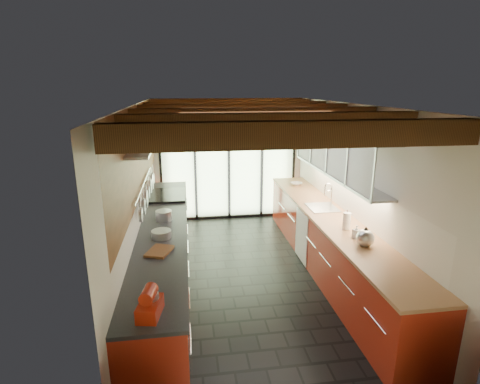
{
  "coord_description": "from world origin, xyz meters",
  "views": [
    {
      "loc": [
        -0.9,
        -5.17,
        2.86
      ],
      "look_at": [
        -0.09,
        0.4,
        1.25
      ],
      "focal_mm": 28.0,
      "sensor_mm": 36.0,
      "label": 1
    }
  ],
  "objects": [
    {
      "name": "pot_large",
      "position": [
        -1.27,
        0.18,
        1.0
      ],
      "size": [
        0.3,
        0.3,
        0.15
      ],
      "primitive_type": "cylinder",
      "rotation": [
        0.0,
        0.0,
        0.31
      ],
      "color": "silver",
      "rests_on": "left_counter"
    },
    {
      "name": "ceiling_beams",
      "position": [
        -0.0,
        0.38,
        2.46
      ],
      "size": [
        3.14,
        5.06,
        4.9
      ],
      "color": "#593316",
      "rests_on": "ground"
    },
    {
      "name": "bowl",
      "position": [
        1.27,
        1.88,
        0.95
      ],
      "size": [
        0.27,
        0.27,
        0.05
      ],
      "primitive_type": "imported",
      "rotation": [
        0.0,
        0.0,
        0.28
      ],
      "color": "silver",
      "rests_on": "right_counter"
    },
    {
      "name": "upper_cabinets_right",
      "position": [
        1.43,
        0.3,
        1.85
      ],
      "size": [
        0.34,
        3.0,
        3.0
      ],
      "color": "silver",
      "rests_on": "ground"
    },
    {
      "name": "pot_small",
      "position": [
        -1.27,
        -0.48,
        0.97
      ],
      "size": [
        0.27,
        0.27,
        0.1
      ],
      "primitive_type": "cylinder",
      "rotation": [
        0.0,
        0.0,
        -0.02
      ],
      "color": "silver",
      "rests_on": "left_counter"
    },
    {
      "name": "cutting_board",
      "position": [
        -1.27,
        -0.94,
        0.94
      ],
      "size": [
        0.36,
        0.42,
        0.03
      ],
      "primitive_type": "cube",
      "rotation": [
        0.0,
        0.0,
        -0.35
      ],
      "color": "brown",
      "rests_on": "left_counter"
    },
    {
      "name": "paper_towel",
      "position": [
        1.27,
        -0.55,
        1.04
      ],
      "size": [
        0.13,
        0.13,
        0.29
      ],
      "color": "white",
      "rests_on": "right_counter"
    },
    {
      "name": "soap_bottle",
      "position": [
        1.27,
        -0.86,
        1.01
      ],
      "size": [
        0.1,
        0.1,
        0.18
      ],
      "primitive_type": "imported",
      "rotation": [
        0.0,
        0.0,
        0.27
      ],
      "color": "silver",
      "rests_on": "right_counter"
    },
    {
      "name": "ground",
      "position": [
        0.0,
        0.0,
        0.0
      ],
      "size": [
        5.5,
        5.5,
        0.0
      ],
      "primitive_type": "plane",
      "color": "black",
      "rests_on": "ground"
    },
    {
      "name": "sink_assembly",
      "position": [
        1.29,
        0.4,
        0.96
      ],
      "size": [
        0.45,
        0.52,
        0.43
      ],
      "color": "silver",
      "rests_on": "right_counter"
    },
    {
      "name": "left_counter",
      "position": [
        -1.28,
        0.0,
        0.46
      ],
      "size": [
        0.68,
        5.0,
        0.92
      ],
      "color": "#A02615",
      "rests_on": "ground"
    },
    {
      "name": "glass_door",
      "position": [
        0.0,
        2.69,
        1.66
      ],
      "size": [
        2.95,
        0.1,
        2.9
      ],
      "color": "#C6EAAD",
      "rests_on": "ground"
    },
    {
      "name": "range_stove",
      "position": [
        -1.28,
        1.45,
        0.47
      ],
      "size": [
        0.66,
        0.9,
        0.97
      ],
      "color": "silver",
      "rests_on": "ground"
    },
    {
      "name": "kettle",
      "position": [
        1.27,
        -1.11,
        1.04
      ],
      "size": [
        0.29,
        0.31,
        0.27
      ],
      "color": "silver",
      "rests_on": "right_counter"
    },
    {
      "name": "left_wall_fixtures",
      "position": [
        -1.47,
        0.29,
        1.78
      ],
      "size": [
        0.28,
        2.6,
        0.96
      ],
      "color": "silver",
      "rests_on": "ground"
    },
    {
      "name": "room_shell",
      "position": [
        0.0,
        0.0,
        1.65
      ],
      "size": [
        5.5,
        5.5,
        5.5
      ],
      "color": "silver",
      "rests_on": "ground"
    },
    {
      "name": "stand_mixer",
      "position": [
        -1.27,
        -2.22,
        1.03
      ],
      "size": [
        0.23,
        0.34,
        0.28
      ],
      "color": "#AD210D",
      "rests_on": "left_counter"
    },
    {
      "name": "right_counter",
      "position": [
        1.27,
        0.0,
        0.46
      ],
      "size": [
        0.68,
        5.0,
        0.92
      ],
      "color": "#A02615",
      "rests_on": "ground"
    }
  ]
}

